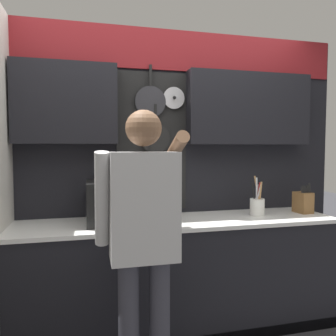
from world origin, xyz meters
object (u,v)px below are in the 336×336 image
object	(u,v)px
knife_block	(303,202)
microwave	(120,202)
person	(144,229)
utensil_crock	(257,205)

from	to	relation	value
knife_block	microwave	bearing A→B (deg)	-179.99
person	utensil_crock	bearing A→B (deg)	31.03
person	microwave	bearing A→B (deg)	96.28
microwave	knife_block	xyz separation A→B (m)	(1.57, 0.00, -0.06)
utensil_crock	person	xyz separation A→B (m)	(-1.07, -0.64, 0.02)
knife_block	utensil_crock	xyz separation A→B (m)	(-0.44, 0.00, -0.01)
knife_block	person	bearing A→B (deg)	-156.93
knife_block	utensil_crock	size ratio (longest dim) A/B	0.80
microwave	utensil_crock	xyz separation A→B (m)	(1.14, 0.00, -0.07)
microwave	knife_block	distance (m)	1.58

